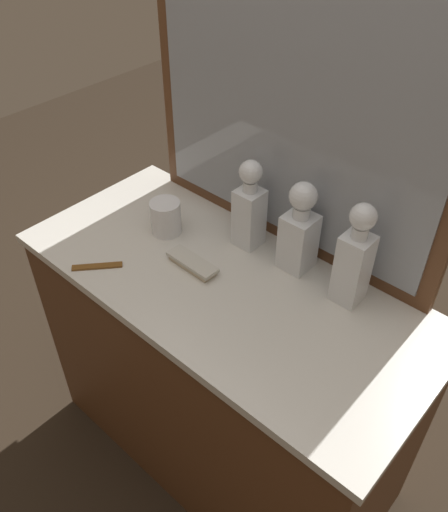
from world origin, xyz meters
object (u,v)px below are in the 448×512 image
object	(u,v)px
crystal_decanter_rear	(354,264)
tortoiseshell_comb	(97,266)
crystal_decanter_front	(249,212)
crystal_decanter_center	(299,235)
crystal_tumbler_front	(166,218)
silver_brush_right	(192,263)

from	to	relation	value
crystal_decanter_rear	tortoiseshell_comb	xyz separation A→B (m)	(-0.56, -0.35, -0.11)
crystal_decanter_front	crystal_decanter_center	distance (m)	0.16
crystal_decanter_front	crystal_decanter_rear	xyz separation A→B (m)	(0.33, -0.00, 0.01)
crystal_tumbler_front	tortoiseshell_comb	world-z (taller)	crystal_tumbler_front
crystal_decanter_front	crystal_decanter_center	bearing A→B (deg)	4.17
silver_brush_right	tortoiseshell_comb	bearing A→B (deg)	-137.79
silver_brush_right	crystal_tumbler_front	bearing A→B (deg)	159.39
silver_brush_right	crystal_decanter_rear	bearing A→B (deg)	25.63
crystal_decanter_front	crystal_decanter_center	size ratio (longest dim) A/B	1.02
crystal_decanter_center	crystal_tumbler_front	size ratio (longest dim) A/B	2.58
crystal_tumbler_front	tortoiseshell_comb	size ratio (longest dim) A/B	0.88
tortoiseshell_comb	crystal_decanter_rear	bearing A→B (deg)	31.99
crystal_decanter_rear	crystal_decanter_center	bearing A→B (deg)	174.95
crystal_decanter_front	crystal_tumbler_front	size ratio (longest dim) A/B	2.63
crystal_tumbler_front	tortoiseshell_comb	distance (m)	0.24
crystal_decanter_center	tortoiseshell_comb	bearing A→B (deg)	-136.92
crystal_decanter_rear	crystal_tumbler_front	bearing A→B (deg)	-167.94
crystal_tumbler_front	tortoiseshell_comb	bearing A→B (deg)	-95.54
silver_brush_right	tortoiseshell_comb	xyz separation A→B (m)	(-0.19, -0.17, -0.01)
silver_brush_right	tortoiseshell_comb	distance (m)	0.26
crystal_tumbler_front	crystal_decanter_center	bearing A→B (deg)	19.46
crystal_decanter_front	crystal_decanter_rear	size ratio (longest dim) A/B	0.93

